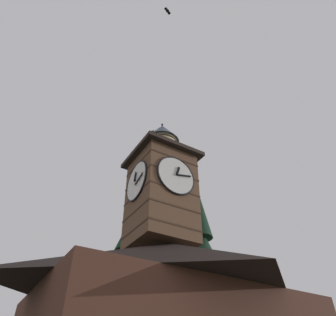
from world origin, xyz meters
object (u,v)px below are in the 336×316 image
clock_tower (161,187)px  flying_bird_high (167,11)px  pine_tree_behind (131,308)px  flying_bird_low (154,132)px  moon (129,289)px

clock_tower → flying_bird_high: flying_bird_high is taller
pine_tree_behind → flying_bird_low: 13.35m
moon → flying_bird_high: flying_bird_high is taller
clock_tower → flying_bird_low: 8.65m
clock_tower → moon: 41.69m
flying_bird_high → moon: bearing=-113.0°
flying_bird_low → clock_tower: bearing=70.7°
clock_tower → pine_tree_behind: pine_tree_behind is taller
pine_tree_behind → flying_bird_low: (-0.06, 1.96, 13.20)m
clock_tower → pine_tree_behind: bearing=-102.3°
moon → flying_bird_low: flying_bird_low is taller
pine_tree_behind → moon: moon is taller
clock_tower → flying_bird_low: size_ratio=13.09×
clock_tower → pine_tree_behind: size_ratio=0.51×
pine_tree_behind → flying_bird_low: flying_bird_low is taller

